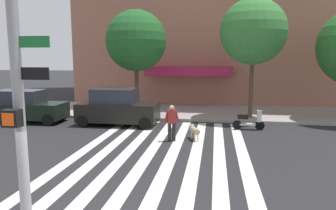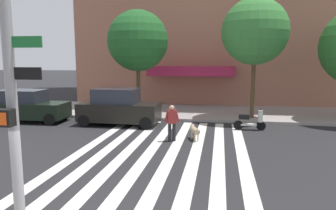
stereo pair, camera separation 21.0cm
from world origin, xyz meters
TOP-DOWN VIEW (x-y plane):
  - ground_plane at (0.00, 6.43)m, footprint 160.00×160.00m
  - sidewalk_far at (0.00, 15.86)m, footprint 80.00×6.00m
  - crosswalk_stripes at (0.03, 6.43)m, footprint 6.75×12.26m
  - traffic_light_pole at (-1.11, -0.64)m, footprint 0.74×0.46m
  - parked_car_near_curb at (-9.04, 11.33)m, footprint 4.91×2.03m
  - parked_car_behind_first at (-3.28, 11.33)m, footprint 4.43×2.03m
  - parked_scooter at (3.82, 11.21)m, footprint 1.63×0.50m
  - street_tree_nearest at (-2.84, 13.97)m, footprint 3.77×3.77m
  - street_tree_middle at (4.18, 13.98)m, footprint 3.88×3.88m
  - pedestrian_dog_walker at (0.18, 8.34)m, footprint 0.69×0.36m
  - dog_on_leash at (1.17, 8.75)m, footprint 0.54×1.10m

SIDE VIEW (x-z plane):
  - ground_plane at x=0.00m, z-range 0.00..0.00m
  - crosswalk_stripes at x=0.03m, z-range 0.00..0.01m
  - sidewalk_far at x=0.00m, z-range 0.00..0.15m
  - dog_on_leash at x=1.17m, z-range 0.12..0.77m
  - parked_scooter at x=3.82m, z-range -0.08..1.03m
  - parked_car_near_curb at x=-9.04m, z-range -0.04..1.83m
  - pedestrian_dog_walker at x=0.18m, z-range 0.11..1.75m
  - parked_car_behind_first at x=-3.28m, z-range -0.05..1.99m
  - traffic_light_pole at x=-1.11m, z-range 0.62..6.42m
  - street_tree_nearest at x=-2.84m, z-range 1.51..8.01m
  - street_tree_middle at x=4.18m, z-range 1.71..8.73m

